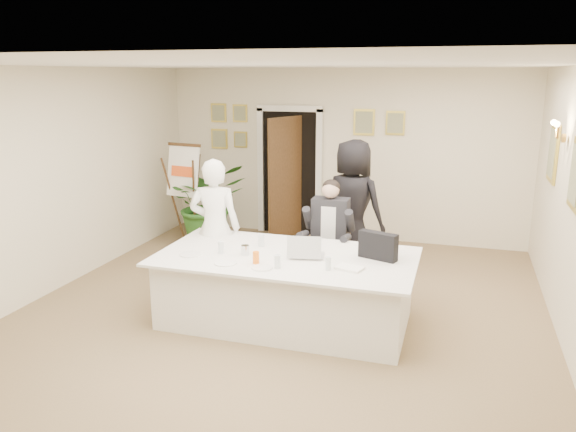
# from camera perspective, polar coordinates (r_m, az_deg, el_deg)

# --- Properties ---
(floor) EXTENTS (7.00, 7.00, 0.00)m
(floor) POSITION_cam_1_polar(r_m,az_deg,el_deg) (6.51, -1.19, -10.32)
(floor) COLOR brown
(floor) RESTS_ON ground
(ceiling) EXTENTS (6.00, 7.00, 0.02)m
(ceiling) POSITION_cam_1_polar(r_m,az_deg,el_deg) (5.92, -1.34, 15.14)
(ceiling) COLOR white
(ceiling) RESTS_ON wall_back
(wall_back) EXTENTS (6.00, 0.10, 2.80)m
(wall_back) POSITION_cam_1_polar(r_m,az_deg,el_deg) (9.40, 5.53, 6.18)
(wall_back) COLOR white
(wall_back) RESTS_ON floor
(wall_front) EXTENTS (6.00, 0.10, 2.80)m
(wall_front) POSITION_cam_1_polar(r_m,az_deg,el_deg) (3.12, -22.49, -11.70)
(wall_front) COLOR white
(wall_front) RESTS_ON floor
(wall_left) EXTENTS (0.10, 7.00, 2.80)m
(wall_left) POSITION_cam_1_polar(r_m,az_deg,el_deg) (7.55, -23.43, 3.10)
(wall_left) COLOR white
(wall_left) RESTS_ON floor
(doorway) EXTENTS (1.14, 0.86, 2.20)m
(doorway) POSITION_cam_1_polar(r_m,az_deg,el_deg) (9.50, 0.03, 4.15)
(doorway) COLOR black
(doorway) RESTS_ON floor
(pictures_back_wall) EXTENTS (3.40, 0.06, 0.80)m
(pictures_back_wall) POSITION_cam_1_polar(r_m,az_deg,el_deg) (9.51, 0.78, 9.07)
(pictures_back_wall) COLOR gold
(pictures_back_wall) RESTS_ON wall_back
(pictures_right_wall) EXTENTS (0.06, 2.20, 0.80)m
(pictures_right_wall) POSITION_cam_1_polar(r_m,az_deg,el_deg) (6.97, 26.13, 4.90)
(pictures_right_wall) COLOR gold
(pictures_right_wall) RESTS_ON wall_right
(wall_sconce) EXTENTS (0.20, 0.30, 0.24)m
(wall_sconce) POSITION_cam_1_polar(r_m,az_deg,el_deg) (6.92, 25.87, 7.80)
(wall_sconce) COLOR #B7883A
(wall_sconce) RESTS_ON wall_right
(conference_table) EXTENTS (2.82, 1.50, 0.78)m
(conference_table) POSITION_cam_1_polar(r_m,az_deg,el_deg) (6.30, -0.19, -7.32)
(conference_table) COLOR silver
(conference_table) RESTS_ON floor
(seated_man) EXTENTS (0.71, 0.74, 1.45)m
(seated_man) POSITION_cam_1_polar(r_m,az_deg,el_deg) (7.13, 4.22, -1.93)
(seated_man) COLOR black
(seated_man) RESTS_ON floor
(flip_chart) EXTENTS (0.58, 0.40, 1.62)m
(flip_chart) POSITION_cam_1_polar(r_m,az_deg,el_deg) (9.14, -10.16, 1.66)
(flip_chart) COLOR #30210F
(flip_chart) RESTS_ON floor
(standing_man) EXTENTS (0.70, 0.53, 1.72)m
(standing_man) POSITION_cam_1_polar(r_m,az_deg,el_deg) (6.99, -7.43, -1.19)
(standing_man) COLOR white
(standing_man) RESTS_ON floor
(standing_woman) EXTENTS (1.04, 0.84, 1.86)m
(standing_woman) POSITION_cam_1_polar(r_m,az_deg,el_deg) (7.80, 6.56, 0.97)
(standing_woman) COLOR black
(standing_woman) RESTS_ON floor
(potted_palm) EXTENTS (1.59, 1.56, 1.33)m
(potted_palm) POSITION_cam_1_polar(r_m,az_deg,el_deg) (9.22, -8.14, 1.32)
(potted_palm) COLOR #265C1E
(potted_palm) RESTS_ON floor
(laptop) EXTENTS (0.43, 0.44, 0.28)m
(laptop) POSITION_cam_1_polar(r_m,az_deg,el_deg) (6.10, 1.98, -2.85)
(laptop) COLOR #B7BABC
(laptop) RESTS_ON conference_table
(laptop_bag) EXTENTS (0.44, 0.25, 0.30)m
(laptop_bag) POSITION_cam_1_polar(r_m,az_deg,el_deg) (6.08, 9.14, -3.01)
(laptop_bag) COLOR black
(laptop_bag) RESTS_ON conference_table
(paper_stack) EXTENTS (0.31, 0.25, 0.03)m
(paper_stack) POSITION_cam_1_polar(r_m,az_deg,el_deg) (5.77, 6.27, -5.28)
(paper_stack) COLOR white
(paper_stack) RESTS_ON conference_table
(plate_left) EXTENTS (0.27, 0.27, 0.01)m
(plate_left) POSITION_cam_1_polar(r_m,az_deg,el_deg) (6.27, -9.86, -3.86)
(plate_left) COLOR white
(plate_left) RESTS_ON conference_table
(plate_mid) EXTENTS (0.30, 0.30, 0.01)m
(plate_mid) POSITION_cam_1_polar(r_m,az_deg,el_deg) (5.94, -6.36, -4.75)
(plate_mid) COLOR white
(plate_mid) RESTS_ON conference_table
(plate_near) EXTENTS (0.24, 0.24, 0.01)m
(plate_near) POSITION_cam_1_polar(r_m,az_deg,el_deg) (5.76, -2.65, -5.28)
(plate_near) COLOR white
(plate_near) RESTS_ON conference_table
(glass_a) EXTENTS (0.06, 0.06, 0.14)m
(glass_a) POSITION_cam_1_polar(r_m,az_deg,el_deg) (6.25, -6.83, -3.19)
(glass_a) COLOR silver
(glass_a) RESTS_ON conference_table
(glass_b) EXTENTS (0.08, 0.08, 0.14)m
(glass_b) POSITION_cam_1_polar(r_m,az_deg,el_deg) (5.75, -1.08, -4.66)
(glass_b) COLOR silver
(glass_b) RESTS_ON conference_table
(glass_c) EXTENTS (0.07, 0.07, 0.14)m
(glass_c) POSITION_cam_1_polar(r_m,az_deg,el_deg) (5.71, 4.10, -4.84)
(glass_c) COLOR silver
(glass_c) RESTS_ON conference_table
(glass_d) EXTENTS (0.08, 0.08, 0.14)m
(glass_d) POSITION_cam_1_polar(r_m,az_deg,el_deg) (6.47, -2.73, -2.50)
(glass_d) COLOR silver
(glass_d) RESTS_ON conference_table
(oj_glass) EXTENTS (0.09, 0.09, 0.13)m
(oj_glass) POSITION_cam_1_polar(r_m,az_deg,el_deg) (5.89, -3.27, -4.25)
(oj_glass) COLOR orange
(oj_glass) RESTS_ON conference_table
(steel_jug) EXTENTS (0.09, 0.09, 0.11)m
(steel_jug) POSITION_cam_1_polar(r_m,az_deg,el_deg) (6.18, -4.37, -3.47)
(steel_jug) COLOR silver
(steel_jug) RESTS_ON conference_table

